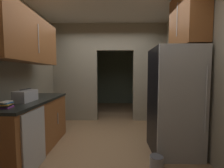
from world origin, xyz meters
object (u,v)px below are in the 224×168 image
(dishwasher, at_px, (35,140))
(book_stack, at_px, (5,105))
(refrigerator, at_px, (174,101))
(boombox, at_px, (26,96))
(paint_can, at_px, (156,162))

(dishwasher, distance_m, book_stack, 0.61)
(refrigerator, bearing_deg, book_stack, -164.51)
(boombox, relative_size, paint_can, 2.02)
(refrigerator, distance_m, book_stack, 2.50)
(refrigerator, relative_size, paint_can, 9.28)
(refrigerator, height_order, dishwasher, refrigerator)
(boombox, bearing_deg, paint_can, -7.11)
(paint_can, bearing_deg, book_stack, -174.35)
(dishwasher, distance_m, boombox, 0.72)
(book_stack, bearing_deg, refrigerator, 15.49)
(refrigerator, xyz_separation_m, dishwasher, (-2.12, -0.53, -0.46))
(boombox, distance_m, book_stack, 0.45)
(book_stack, relative_size, paint_can, 0.88)
(dishwasher, distance_m, paint_can, 1.75)
(book_stack, xyz_separation_m, paint_can, (1.99, 0.20, -0.86))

